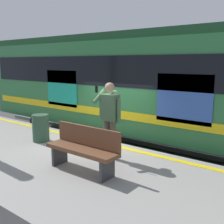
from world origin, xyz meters
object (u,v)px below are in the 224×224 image
object	(u,v)px
passenger	(110,114)
trash_bin	(41,128)
train_carriage	(139,82)
bench	(84,147)
handbag	(99,146)

from	to	relation	value
passenger	trash_bin	xyz separation A→B (m)	(2.34, 0.13, -0.65)
train_carriage	bench	bearing A→B (deg)	106.91
train_carriage	passenger	world-z (taller)	train_carriage
bench	trash_bin	distance (m)	2.51
passenger	train_carriage	bearing A→B (deg)	-69.18
passenger	trash_bin	bearing A→B (deg)	3.25
train_carriage	passenger	distance (m)	3.38
train_carriage	bench	size ratio (longest dim) A/B	7.71
passenger	bench	size ratio (longest dim) A/B	1.06
train_carriage	bench	world-z (taller)	train_carriage
handbag	trash_bin	bearing A→B (deg)	4.93
passenger	handbag	world-z (taller)	passenger
handbag	trash_bin	xyz separation A→B (m)	(1.96, 0.17, 0.18)
trash_bin	handbag	bearing A→B (deg)	-175.07
bench	handbag	bearing A→B (deg)	-66.24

